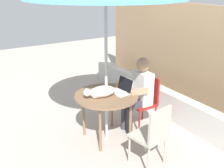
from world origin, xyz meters
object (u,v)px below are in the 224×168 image
object	(u,v)px
chair_occupied	(146,98)
chair_empty	(153,132)
patio_table	(106,99)
person_seated	(139,90)
laptop	(123,88)
cat	(101,92)

from	to	relation	value
chair_occupied	chair_empty	distance (m)	1.10
patio_table	chair_empty	xyz separation A→B (m)	(0.91, 0.16, -0.17)
person_seated	laptop	world-z (taller)	person_seated
chair_occupied	person_seated	world-z (taller)	person_seated
chair_empty	laptop	distance (m)	0.92
chair_occupied	patio_table	bearing A→B (deg)	-90.00
person_seated	chair_occupied	bearing A→B (deg)	90.00
chair_occupied	chair_empty	world-z (taller)	same
person_seated	laptop	distance (m)	0.38
patio_table	chair_occupied	bearing A→B (deg)	90.00
laptop	cat	world-z (taller)	laptop
patio_table	cat	bearing A→B (deg)	-73.32
laptop	chair_occupied	bearing A→B (deg)	95.23
chair_empty	laptop	xyz separation A→B (m)	(-0.87, 0.11, 0.30)
chair_occupied	cat	world-z (taller)	cat
cat	chair_occupied	bearing A→B (deg)	92.30
chair_empty	cat	bearing A→B (deg)	-162.56
chair_occupied	cat	xyz separation A→B (m)	(0.04, -0.89, 0.32)
patio_table	chair_occupied	world-z (taller)	chair_occupied
person_seated	chair_empty	bearing A→B (deg)	-26.65
chair_occupied	chair_empty	xyz separation A→B (m)	(0.91, -0.61, 0.00)
person_seated	cat	distance (m)	0.75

